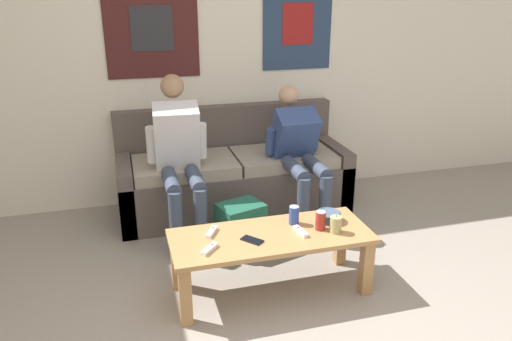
{
  "coord_description": "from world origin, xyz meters",
  "views": [
    {
      "loc": [
        -0.71,
        -1.78,
        1.87
      ],
      "look_at": [
        0.17,
        1.35,
        0.66
      ],
      "focal_mm": 35.0,
      "sensor_mm": 36.0,
      "label": 1
    }
  ],
  "objects_px": {
    "game_controller_near_right": "(210,249)",
    "game_controller_near_left": "(301,231)",
    "drink_can_blue": "(294,215)",
    "cell_phone": "(252,240)",
    "person_seated_adult": "(179,153)",
    "couch": "(233,176)",
    "pillar_candle": "(336,225)",
    "backpack": "(242,228)",
    "person_seated_teen": "(299,151)",
    "drink_can_red": "(321,221)",
    "coffee_table": "(271,244)",
    "game_controller_far_center": "(212,232)",
    "ceramic_bowl": "(328,216)"
  },
  "relations": [
    {
      "from": "cell_phone",
      "to": "person_seated_adult",
      "type": "bearing_deg",
      "value": 106.62
    },
    {
      "from": "ceramic_bowl",
      "to": "game_controller_far_center",
      "type": "height_order",
      "value": "ceramic_bowl"
    },
    {
      "from": "couch",
      "to": "drink_can_blue",
      "type": "height_order",
      "value": "couch"
    },
    {
      "from": "cell_phone",
      "to": "ceramic_bowl",
      "type": "bearing_deg",
      "value": 12.98
    },
    {
      "from": "backpack",
      "to": "drink_can_blue",
      "type": "xyz_separation_m",
      "value": [
        0.23,
        -0.48,
        0.3
      ]
    },
    {
      "from": "drink_can_blue",
      "to": "couch",
      "type": "bearing_deg",
      "value": 95.63
    },
    {
      "from": "couch",
      "to": "backpack",
      "type": "distance_m",
      "value": 0.77
    },
    {
      "from": "person_seated_adult",
      "to": "drink_can_red",
      "type": "bearing_deg",
      "value": -52.19
    },
    {
      "from": "coffee_table",
      "to": "person_seated_teen",
      "type": "height_order",
      "value": "person_seated_teen"
    },
    {
      "from": "couch",
      "to": "game_controller_near_right",
      "type": "relative_size",
      "value": 15.19
    },
    {
      "from": "couch",
      "to": "drink_can_blue",
      "type": "distance_m",
      "value": 1.25
    },
    {
      "from": "ceramic_bowl",
      "to": "game_controller_far_center",
      "type": "xyz_separation_m",
      "value": [
        -0.78,
        0.03,
        -0.02
      ]
    },
    {
      "from": "ceramic_bowl",
      "to": "pillar_candle",
      "type": "bearing_deg",
      "value": -97.38
    },
    {
      "from": "person_seated_teen",
      "to": "coffee_table",
      "type": "bearing_deg",
      "value": -119.19
    },
    {
      "from": "couch",
      "to": "game_controller_near_left",
      "type": "relative_size",
      "value": 13.3
    },
    {
      "from": "drink_can_blue",
      "to": "cell_phone",
      "type": "distance_m",
      "value": 0.36
    },
    {
      "from": "person_seated_adult",
      "to": "person_seated_teen",
      "type": "distance_m",
      "value": 0.97
    },
    {
      "from": "couch",
      "to": "game_controller_near_right",
      "type": "distance_m",
      "value": 1.51
    },
    {
      "from": "person_seated_adult",
      "to": "game_controller_near_right",
      "type": "relative_size",
      "value": 9.59
    },
    {
      "from": "game_controller_far_center",
      "to": "cell_phone",
      "type": "relative_size",
      "value": 0.97
    },
    {
      "from": "game_controller_near_left",
      "to": "couch",
      "type": "bearing_deg",
      "value": 94.95
    },
    {
      "from": "drink_can_red",
      "to": "backpack",
      "type": "bearing_deg",
      "value": 121.56
    },
    {
      "from": "drink_can_blue",
      "to": "cell_phone",
      "type": "height_order",
      "value": "drink_can_blue"
    },
    {
      "from": "coffee_table",
      "to": "person_seated_adult",
      "type": "relative_size",
      "value": 1.02
    },
    {
      "from": "couch",
      "to": "game_controller_far_center",
      "type": "xyz_separation_m",
      "value": [
        -0.42,
        -1.22,
        0.12
      ]
    },
    {
      "from": "couch",
      "to": "person_seated_teen",
      "type": "relative_size",
      "value": 1.8
    },
    {
      "from": "drink_can_red",
      "to": "game_controller_near_right",
      "type": "bearing_deg",
      "value": -173.75
    },
    {
      "from": "couch",
      "to": "drink_can_red",
      "type": "height_order",
      "value": "couch"
    },
    {
      "from": "couch",
      "to": "game_controller_near_right",
      "type": "bearing_deg",
      "value": -108.4
    },
    {
      "from": "drink_can_red",
      "to": "person_seated_teen",
      "type": "bearing_deg",
      "value": 77.81
    },
    {
      "from": "person_seated_adult",
      "to": "game_controller_near_left",
      "type": "distance_m",
      "value": 1.2
    },
    {
      "from": "game_controller_near_right",
      "to": "game_controller_near_left",
      "type": "bearing_deg",
      "value": 6.22
    },
    {
      "from": "couch",
      "to": "game_controller_near_right",
      "type": "xyz_separation_m",
      "value": [
        -0.48,
        -1.43,
        0.12
      ]
    },
    {
      "from": "person_seated_adult",
      "to": "drink_can_red",
      "type": "height_order",
      "value": "person_seated_adult"
    },
    {
      "from": "game_controller_far_center",
      "to": "game_controller_near_left",
      "type": "bearing_deg",
      "value": -14.86
    },
    {
      "from": "couch",
      "to": "pillar_candle",
      "type": "distance_m",
      "value": 1.46
    },
    {
      "from": "person_seated_adult",
      "to": "person_seated_teen",
      "type": "height_order",
      "value": "person_seated_adult"
    },
    {
      "from": "ceramic_bowl",
      "to": "couch",
      "type": "bearing_deg",
      "value": 105.84
    },
    {
      "from": "pillar_candle",
      "to": "game_controller_near_left",
      "type": "relative_size",
      "value": 0.8
    },
    {
      "from": "person_seated_adult",
      "to": "person_seated_teen",
      "type": "relative_size",
      "value": 1.14
    },
    {
      "from": "game_controller_near_left",
      "to": "backpack",
      "type": "bearing_deg",
      "value": 110.47
    },
    {
      "from": "ceramic_bowl",
      "to": "coffee_table",
      "type": "bearing_deg",
      "value": -169.65
    },
    {
      "from": "person_seated_adult",
      "to": "cell_phone",
      "type": "bearing_deg",
      "value": -73.38
    },
    {
      "from": "person_seated_teen",
      "to": "ceramic_bowl",
      "type": "bearing_deg",
      "value": -97.34
    },
    {
      "from": "coffee_table",
      "to": "drink_can_blue",
      "type": "distance_m",
      "value": 0.25
    },
    {
      "from": "drink_can_red",
      "to": "game_controller_far_center",
      "type": "bearing_deg",
      "value": 169.34
    },
    {
      "from": "pillar_candle",
      "to": "backpack",
      "type": "bearing_deg",
      "value": 123.87
    },
    {
      "from": "drink_can_blue",
      "to": "person_seated_teen",
      "type": "bearing_deg",
      "value": 67.95
    },
    {
      "from": "person_seated_teen",
      "to": "couch",
      "type": "bearing_deg",
      "value": 141.51
    },
    {
      "from": "person_seated_adult",
      "to": "game_controller_near_right",
      "type": "bearing_deg",
      "value": -88.58
    }
  ]
}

